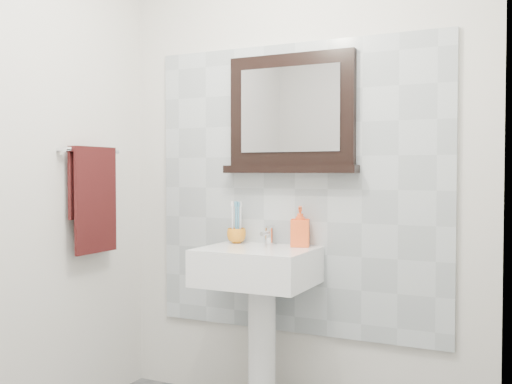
% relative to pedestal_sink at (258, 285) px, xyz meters
% --- Properties ---
extents(back_wall, '(2.00, 0.01, 2.50)m').
position_rel_pedestal_sink_xyz_m(back_wall, '(0.11, 0.23, 0.57)').
color(back_wall, silver).
rests_on(back_wall, ground).
extents(right_wall, '(0.01, 2.20, 2.50)m').
position_rel_pedestal_sink_xyz_m(right_wall, '(1.11, -0.87, 0.57)').
color(right_wall, silver).
rests_on(right_wall, ground).
extents(splashback, '(1.60, 0.02, 1.50)m').
position_rel_pedestal_sink_xyz_m(splashback, '(0.11, 0.21, 0.47)').
color(splashback, '#A4ADB2').
rests_on(splashback, back_wall).
extents(pedestal_sink, '(0.55, 0.44, 0.96)m').
position_rel_pedestal_sink_xyz_m(pedestal_sink, '(0.00, 0.00, 0.00)').
color(pedestal_sink, white).
rests_on(pedestal_sink, ground).
extents(toothbrush_cup, '(0.11, 0.11, 0.08)m').
position_rel_pedestal_sink_xyz_m(toothbrush_cup, '(-0.19, 0.13, 0.22)').
color(toothbrush_cup, orange).
rests_on(toothbrush_cup, pedestal_sink).
extents(toothbrushes, '(0.05, 0.04, 0.21)m').
position_rel_pedestal_sink_xyz_m(toothbrushes, '(-0.19, 0.13, 0.31)').
color(toothbrushes, white).
rests_on(toothbrushes, toothbrush_cup).
extents(soap_dispenser, '(0.12, 0.12, 0.20)m').
position_rel_pedestal_sink_xyz_m(soap_dispenser, '(0.17, 0.14, 0.29)').
color(soap_dispenser, red).
rests_on(soap_dispenser, pedestal_sink).
extents(framed_mirror, '(0.72, 0.11, 0.61)m').
position_rel_pedestal_sink_xyz_m(framed_mirror, '(0.10, 0.19, 0.85)').
color(framed_mirror, black).
rests_on(framed_mirror, back_wall).
extents(towel_bar, '(0.07, 0.40, 0.03)m').
position_rel_pedestal_sink_xyz_m(towel_bar, '(-0.83, -0.25, 0.67)').
color(towel_bar, silver).
rests_on(towel_bar, left_wall).
extents(hand_towel, '(0.06, 0.30, 0.55)m').
position_rel_pedestal_sink_xyz_m(hand_towel, '(-0.83, -0.25, 0.46)').
color(hand_towel, black).
rests_on(hand_towel, towel_bar).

